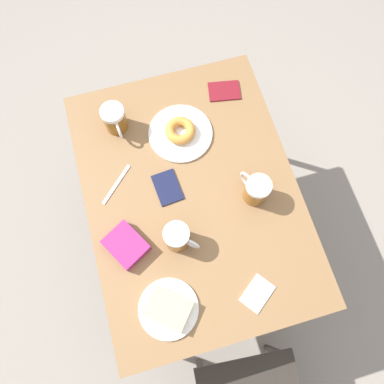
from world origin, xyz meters
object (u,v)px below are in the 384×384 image
passport_far_edge (224,91)px  blue_pouch (126,245)px  plate_with_donut (180,132)px  beer_mug_left (256,190)px  beer_mug_right (115,119)px  beer_mug_center (178,237)px  passport_near_edge (167,187)px  fork (116,184)px  plate_with_cake (168,309)px  napkin_folded (257,294)px

passport_far_edge → blue_pouch: blue_pouch is taller
plate_with_donut → beer_mug_left: 0.37m
plate_with_donut → beer_mug_right: bearing=-23.3°
beer_mug_left → passport_far_edge: size_ratio=0.89×
plate_with_donut → beer_mug_center: size_ratio=2.17×
plate_with_donut → passport_far_edge: bearing=-148.3°
plate_with_donut → beer_mug_center: 0.42m
plate_with_donut → passport_near_edge: bearing=62.4°
fork → blue_pouch: (0.01, 0.24, 0.02)m
beer_mug_center → plate_with_cake: bearing=66.9°
blue_pouch → beer_mug_left: bearing=-173.1°
passport_near_edge → plate_with_cake: bearing=75.8°
beer_mug_center → passport_far_edge: 0.64m
beer_mug_left → beer_mug_center: (0.31, 0.09, 0.00)m
plate_with_donut → fork: size_ratio=1.86×
plate_with_cake → fork: 0.49m
fork → passport_far_edge: passport_far_edge is taller
napkin_folded → passport_far_edge: 0.80m
plate_with_donut → fork: bearing=25.7°
plate_with_cake → passport_near_edge: plate_with_cake is taller
beer_mug_right → passport_near_edge: (-0.12, 0.30, -0.05)m
plate_with_cake → napkin_folded: bearing=173.4°
beer_mug_right → fork: beer_mug_right is taller
beer_mug_center → beer_mug_right: 0.51m
plate_with_cake → passport_far_edge: bearing=-119.8°
fork → passport_near_edge: (-0.18, 0.06, 0.00)m
passport_far_edge → fork: bearing=28.4°
beer_mug_left → fork: 0.51m
passport_near_edge → blue_pouch: bearing=42.0°
plate_with_cake → beer_mug_center: bearing=-113.1°
plate_with_cake → passport_far_edge: size_ratio=1.45×
passport_far_edge → blue_pouch: 0.73m
beer_mug_right → passport_far_edge: bearing=-175.1°
beer_mug_center → passport_near_edge: size_ratio=0.86×
fork → passport_far_edge: bearing=-151.6°
napkin_folded → fork: 0.64m
plate_with_cake → beer_mug_right: 0.72m
plate_with_donut → napkin_folded: size_ratio=1.86×
fork → plate_with_donut: bearing=-154.3°
plate_with_donut → beer_mug_right: (0.23, -0.10, 0.04)m
plate_with_donut → beer_mug_left: bearing=121.6°
plate_with_donut → fork: 0.32m
beer_mug_left → beer_mug_right: 0.59m
passport_near_edge → beer_mug_right: bearing=-67.5°
beer_mug_right → passport_near_edge: size_ratio=0.97×
beer_mug_center → passport_far_edge: beer_mug_center is taller
beer_mug_center → passport_near_edge: (-0.01, -0.20, -0.05)m
beer_mug_right → napkin_folded: size_ratio=0.97×
passport_near_edge → blue_pouch: blue_pouch is taller
plate_with_donut → passport_far_edge: plate_with_donut is taller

